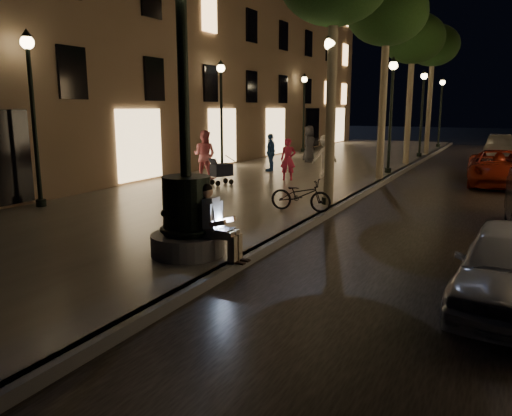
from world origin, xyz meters
The scene contains 27 objects.
ground centered at (0.00, 15.00, 0.00)m, with size 120.00×120.00×0.00m, color black.
cobble_lane centered at (3.00, 15.00, 0.01)m, with size 6.00×45.00×0.02m, color black.
promenade centered at (-4.00, 15.00, 0.10)m, with size 8.00×45.00×0.20m, color #66615A.
curb_strip centered at (0.00, 15.00, 0.10)m, with size 0.25×45.00×0.20m, color #59595B.
building_left centered at (-12.00, 18.00, 7.50)m, with size 8.00×36.00×15.00m, color brown.
fountain_lamppost centered at (-1.00, 2.00, 1.21)m, with size 1.40×1.40×5.21m.
seated_man_laptop centered at (-0.39, 2.00, 0.93)m, with size 1.03×0.35×1.40m.
tree_second centered at (-0.20, 14.00, 6.33)m, with size 3.00×3.00×7.40m.
tree_third centered at (-0.30, 20.00, 6.14)m, with size 3.00×3.00×7.20m.
tree_far centered at (-0.22, 26.00, 6.43)m, with size 3.00×3.00×7.50m.
lamp_curb_a centered at (-0.30, 8.00, 3.24)m, with size 0.36×0.36×4.81m.
lamp_curb_b centered at (-0.30, 16.00, 3.24)m, with size 0.36×0.36×4.81m.
lamp_curb_c centered at (-0.30, 24.00, 3.24)m, with size 0.36×0.36×4.81m.
lamp_curb_d centered at (-0.30, 32.00, 3.24)m, with size 0.36×0.36×4.81m.
lamp_left_a centered at (-7.40, 4.00, 3.24)m, with size 0.36×0.36×4.81m.
lamp_left_b centered at (-7.40, 14.00, 3.24)m, with size 0.36×0.36×4.81m.
lamp_left_c centered at (-7.40, 24.00, 3.24)m, with size 0.36×0.36×4.81m.
stroller centered at (-4.92, 9.79, 0.73)m, with size 0.71×1.04×1.07m.
car_front centered at (4.49, 2.48, 0.63)m, with size 1.49×3.69×1.26m, color #A1A3A9.
car_third centered at (4.00, 15.65, 0.67)m, with size 2.21×4.80×1.33m, color maroon.
car_fifth centered at (4.00, 24.66, 0.75)m, with size 1.59×4.56×1.50m, color gray.
pedestrian_red centered at (-3.24, 11.97, 1.00)m, with size 0.58×0.38×1.60m, color #CF294E.
pedestrian_pink centered at (-6.21, 10.69, 1.14)m, with size 0.92×0.72×1.89m, color pink.
pedestrian_white centered at (-2.34, 13.65, 1.03)m, with size 1.08×0.62×1.67m, color white.
pedestrian_blue centered at (-5.03, 14.19, 1.02)m, with size 0.96×0.40×1.64m, color #2A569C.
pedestrian_dark centered at (-4.86, 18.39, 1.13)m, with size 0.91×0.59×1.86m, color #343338.
bicycle centered at (-0.60, 6.75, 0.64)m, with size 0.58×1.67×0.88m, color black.
Camera 1 is at (4.33, -5.58, 2.95)m, focal length 35.00 mm.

